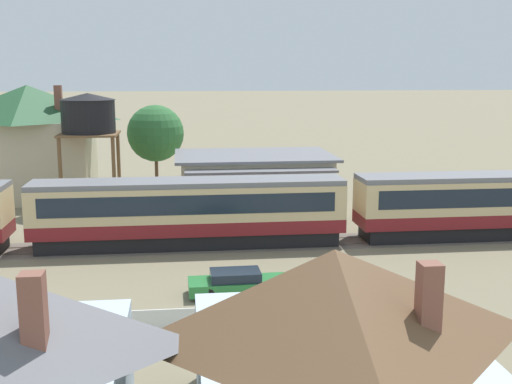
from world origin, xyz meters
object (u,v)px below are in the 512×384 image
object	(u,v)px
station_house_dark_green_roof	(30,141)
cottage_brown_roof	(333,340)
water_tower	(88,116)
station_building	(254,181)
yard_tree_0	(156,133)
passenger_train	(354,205)
parked_car_green	(238,283)
yard_tree_1	(29,142)

from	to	relation	value
station_house_dark_green_roof	cottage_brown_roof	distance (m)	40.42
water_tower	cottage_brown_roof	world-z (taller)	water_tower
station_building	cottage_brown_roof	size ratio (longest dim) A/B	1.43
station_building	station_house_dark_green_roof	size ratio (longest dim) A/B	1.14
station_house_dark_green_roof	water_tower	bearing A→B (deg)	-36.86
station_building	yard_tree_0	world-z (taller)	yard_tree_0
cottage_brown_roof	yard_tree_0	size ratio (longest dim) A/B	1.12
passenger_train	parked_car_green	distance (m)	12.00
station_house_dark_green_roof	water_tower	distance (m)	6.94
water_tower	yard_tree_0	distance (m)	8.69
water_tower	cottage_brown_roof	size ratio (longest dim) A/B	1.05
passenger_train	yard_tree_1	bearing A→B (deg)	139.17
station_building	water_tower	size ratio (longest dim) A/B	1.36
yard_tree_1	station_house_dark_green_roof	bearing A→B (deg)	-76.05
water_tower	yard_tree_1	xyz separation A→B (m)	(-6.34, 8.30, -2.80)
passenger_train	water_tower	bearing A→B (deg)	144.94
station_house_dark_green_roof	cottage_brown_roof	world-z (taller)	station_house_dark_green_roof
station_building	cottage_brown_roof	distance (m)	31.40
station_building	yard_tree_1	bearing A→B (deg)	152.01
station_building	water_tower	distance (m)	13.40
parked_car_green	yard_tree_1	size ratio (longest dim) A/B	0.79
water_tower	yard_tree_0	bearing A→B (deg)	56.20
station_building	yard_tree_0	xyz separation A→B (m)	(-7.66, 8.67, 2.87)
parked_car_green	station_building	bearing A→B (deg)	80.28
water_tower	parked_car_green	distance (m)	23.88
parked_car_green	yard_tree_0	distance (m)	28.74
station_building	yard_tree_1	world-z (taller)	yard_tree_1
station_building	station_house_dark_green_roof	xyz separation A→B (m)	(-17.62, 5.59, 2.69)
station_house_dark_green_roof	yard_tree_0	size ratio (longest dim) A/B	1.40
passenger_train	station_house_dark_green_roof	xyz separation A→B (m)	(-22.60, 16.12, 2.55)
station_house_dark_green_roof	parked_car_green	size ratio (longest dim) A/B	2.22
water_tower	yard_tree_1	size ratio (longest dim) A/B	1.46
station_building	yard_tree_0	bearing A→B (deg)	131.48
station_building	yard_tree_1	distance (m)	21.29
water_tower	parked_car_green	world-z (taller)	water_tower
passenger_train	yard_tree_0	distance (m)	23.14
passenger_train	parked_car_green	xyz separation A→B (m)	(-7.96, -8.82, -1.67)
parked_car_green	yard_tree_0	size ratio (longest dim) A/B	0.63
water_tower	cottage_brown_roof	bearing A→B (deg)	-71.53
passenger_train	station_house_dark_green_roof	distance (m)	27.88
station_building	parked_car_green	size ratio (longest dim) A/B	2.54
passenger_train	yard_tree_1	xyz separation A→B (m)	(-23.68, 20.47, 1.96)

